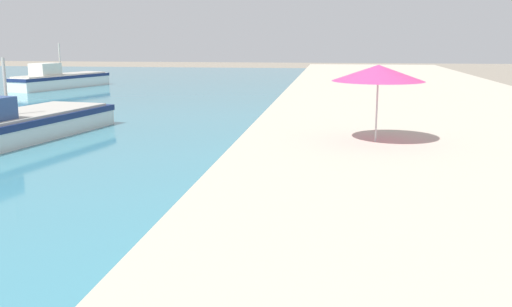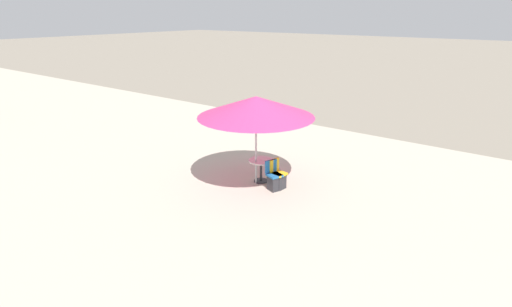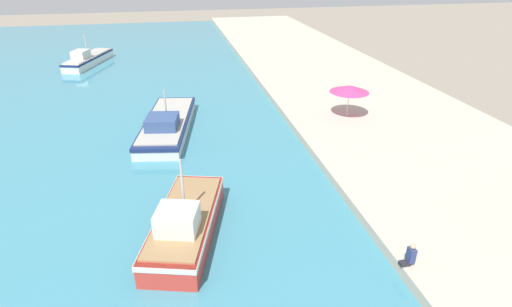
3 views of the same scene
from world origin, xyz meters
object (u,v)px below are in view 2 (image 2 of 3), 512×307
(cafe_umbrella_pink, at_px, (256,107))
(cafe_chair_left, at_px, (278,178))
(cafe_chair_right, at_px, (274,180))
(cafe_table, at_px, (261,166))

(cafe_umbrella_pink, bearing_deg, cafe_chair_left, -81.88)
(cafe_umbrella_pink, height_order, cafe_chair_left, cafe_umbrella_pink)
(cafe_umbrella_pink, bearing_deg, cafe_chair_right, -94.53)
(cafe_umbrella_pink, relative_size, cafe_chair_right, 3.89)
(cafe_table, xyz_separation_m, cafe_chair_right, (-0.26, -0.68, -0.21))
(cafe_table, distance_m, cafe_chair_right, 0.75)
(cafe_umbrella_pink, xyz_separation_m, cafe_table, (0.20, -0.05, -1.95))
(cafe_table, relative_size, cafe_chair_left, 0.88)
(cafe_chair_left, height_order, cafe_chair_right, same)
(cafe_chair_left, distance_m, cafe_chair_right, 0.17)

